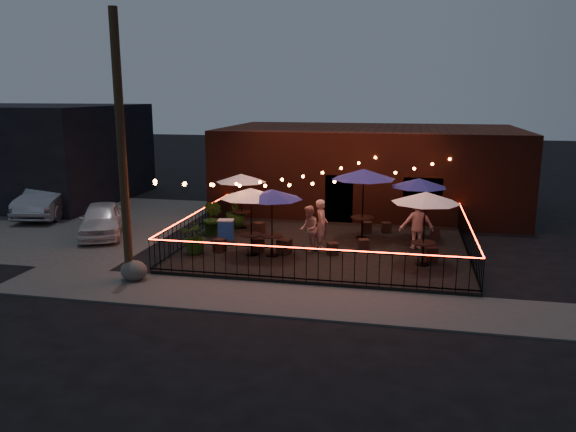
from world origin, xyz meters
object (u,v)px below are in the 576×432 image
(boulder, at_px, (134,271))
(cafe_table_4, at_px, (426,198))
(cafe_table_3, at_px, (364,175))
(cafe_table_1, at_px, (241,179))
(cafe_table_2, at_px, (272,195))
(utility_pole, at_px, (122,150))
(cafe_table_5, at_px, (419,184))
(cafe_table_0, at_px, (251,194))
(cooler, at_px, (226,229))

(boulder, bearing_deg, cafe_table_4, 19.42)
(cafe_table_3, relative_size, boulder, 3.48)
(cafe_table_3, relative_size, cafe_table_4, 1.22)
(cafe_table_1, xyz_separation_m, cafe_table_2, (2.18, -3.69, 0.06))
(utility_pole, bearing_deg, cafe_table_5, 36.43)
(cafe_table_4, relative_size, cafe_table_5, 0.88)
(cafe_table_0, distance_m, cafe_table_3, 4.72)
(cafe_table_0, distance_m, cafe_table_4, 5.77)
(utility_pole, distance_m, cafe_table_4, 9.48)
(cafe_table_1, distance_m, boulder, 7.13)
(cooler, bearing_deg, cafe_table_1, 79.89)
(boulder, bearing_deg, cooler, 73.94)
(cafe_table_0, distance_m, cooler, 2.92)
(cafe_table_1, relative_size, cooler, 3.06)
(utility_pole, height_order, cafe_table_3, utility_pole)
(cafe_table_5, distance_m, cooler, 7.52)
(cafe_table_2, relative_size, cafe_table_4, 0.95)
(cafe_table_0, xyz_separation_m, cafe_table_5, (5.62, 3.41, 0.01))
(cafe_table_4, xyz_separation_m, boulder, (-8.66, -3.06, -2.02))
(cafe_table_2, relative_size, cooler, 2.97)
(cafe_table_0, distance_m, cafe_table_2, 0.72)
(cafe_table_3, distance_m, cafe_table_5, 2.11)
(cooler, bearing_deg, cafe_table_0, -58.19)
(cafe_table_3, distance_m, cafe_table_4, 3.76)
(cafe_table_5, bearing_deg, boulder, -142.95)
(cafe_table_1, relative_size, cafe_table_3, 0.80)
(cafe_table_3, bearing_deg, cafe_table_1, 172.70)
(boulder, bearing_deg, cafe_table_5, 37.05)
(cafe_table_3, distance_m, cooler, 5.63)
(boulder, bearing_deg, utility_pole, 171.70)
(cafe_table_0, height_order, cooler, cafe_table_0)
(cafe_table_1, height_order, cooler, cafe_table_1)
(cafe_table_0, xyz_separation_m, cafe_table_4, (5.77, 0.05, 0.06))
(cafe_table_1, height_order, boulder, cafe_table_1)
(cafe_table_1, xyz_separation_m, cafe_table_5, (7.07, -0.31, 0.08))
(utility_pole, xyz_separation_m, cafe_table_5, (8.67, 6.40, -1.70))
(cafe_table_1, distance_m, cafe_table_2, 4.28)
(cafe_table_2, bearing_deg, cafe_table_3, 47.05)
(cafe_table_0, relative_size, cafe_table_4, 1.14)
(cafe_table_1, distance_m, cafe_table_4, 8.11)
(utility_pole, height_order, cafe_table_1, utility_pole)
(utility_pole, bearing_deg, cafe_table_4, 18.95)
(cafe_table_4, bearing_deg, cafe_table_5, 92.68)
(cafe_table_5, relative_size, cooler, 3.55)
(cafe_table_0, distance_m, cafe_table_1, 3.99)
(cafe_table_4, bearing_deg, boulder, -160.58)
(cafe_table_4, bearing_deg, cooler, 166.59)
(cooler, bearing_deg, utility_pole, -116.39)
(cafe_table_2, relative_size, boulder, 2.70)
(cafe_table_0, xyz_separation_m, cafe_table_3, (3.56, 3.08, 0.32))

